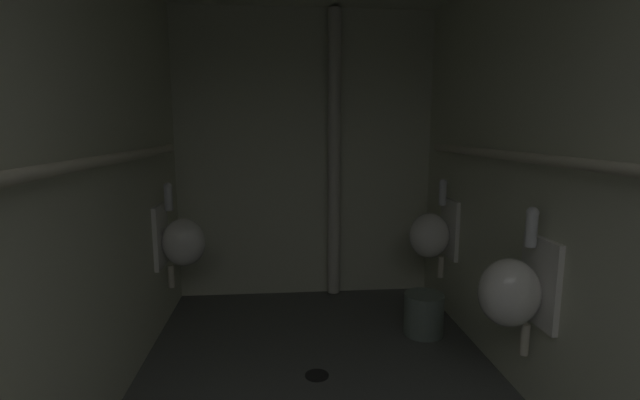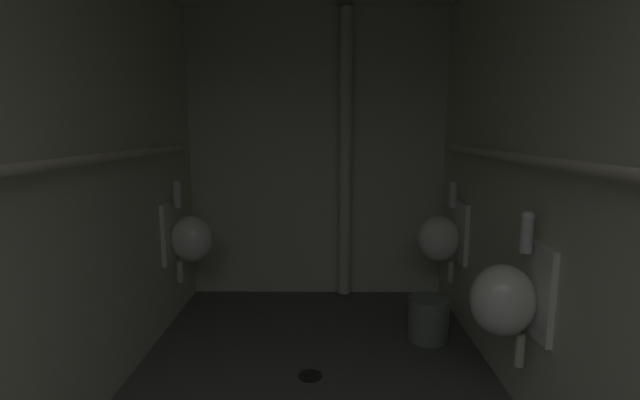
{
  "view_description": "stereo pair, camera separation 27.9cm",
  "coord_description": "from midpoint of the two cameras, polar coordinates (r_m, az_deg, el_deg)",
  "views": [
    {
      "loc": [
        -0.21,
        -0.25,
        1.42
      ],
      "look_at": [
        0.04,
        2.5,
        0.98
      ],
      "focal_mm": 24.93,
      "sensor_mm": 36.0,
      "label": 1
    },
    {
      "loc": [
        0.06,
        -0.25,
        1.42
      ],
      "look_at": [
        0.04,
        2.5,
        0.98
      ],
      "focal_mm": 24.93,
      "sensor_mm": 36.0,
      "label": 2
    }
  ],
  "objects": [
    {
      "name": "waste_bin",
      "position": [
        3.23,
        16.23,
        -14.44
      ],
      "size": [
        0.27,
        0.27,
        0.29
      ],
      "primitive_type": "cylinder",
      "color": "slate",
      "rests_on": "ground"
    },
    {
      "name": "wall_right",
      "position": [
        2.31,
        31.01,
        2.08
      ],
      "size": [
        0.06,
        3.59,
        2.37
      ],
      "primitive_type": "cube",
      "color": "beige",
      "rests_on": "ground"
    },
    {
      "name": "floor_drain",
      "position": [
        2.77,
        1.85,
        -21.59
      ],
      "size": [
        0.14,
        0.14,
        0.01
      ],
      "primitive_type": "cylinder",
      "color": "black",
      "rests_on": "ground"
    },
    {
      "name": "supply_pipe_right",
      "position": [
        2.24,
        29.48,
        4.36
      ],
      "size": [
        0.06,
        2.85,
        0.06
      ],
      "color": "beige"
    },
    {
      "name": "wall_left",
      "position": [
        2.24,
        -26.53,
        2.24
      ],
      "size": [
        0.06,
        3.59,
        2.37
      ],
      "primitive_type": "cube",
      "color": "beige",
      "rests_on": "ground"
    },
    {
      "name": "urinal_left_mid",
      "position": [
        3.32,
        -14.18,
        -4.68
      ],
      "size": [
        0.32,
        0.3,
        0.76
      ],
      "color": "silver"
    },
    {
      "name": "urinal_right_mid",
      "position": [
        2.35,
        26.1,
        -11.22
      ],
      "size": [
        0.32,
        0.3,
        0.76
      ],
      "color": "silver"
    },
    {
      "name": "standpipe_back_wall",
      "position": [
        3.66,
        5.45,
        5.52
      ],
      "size": [
        0.1,
        0.1,
        2.32
      ],
      "primitive_type": "cylinder",
      "color": "beige",
      "rests_on": "ground"
    },
    {
      "name": "urinal_right_far",
      "position": [
        3.4,
        17.63,
        -4.53
      ],
      "size": [
        0.32,
        0.3,
        0.76
      ],
      "color": "silver"
    },
    {
      "name": "wall_back",
      "position": [
        3.75,
        1.74,
        5.65
      ],
      "size": [
        2.25,
        0.06,
        2.37
      ],
      "primitive_type": "cube",
      "color": "beige",
      "rests_on": "ground"
    },
    {
      "name": "supply_pipe_left",
      "position": [
        2.17,
        -24.84,
        4.58
      ],
      "size": [
        0.06,
        2.78,
        0.06
      ],
      "color": "beige"
    }
  ]
}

